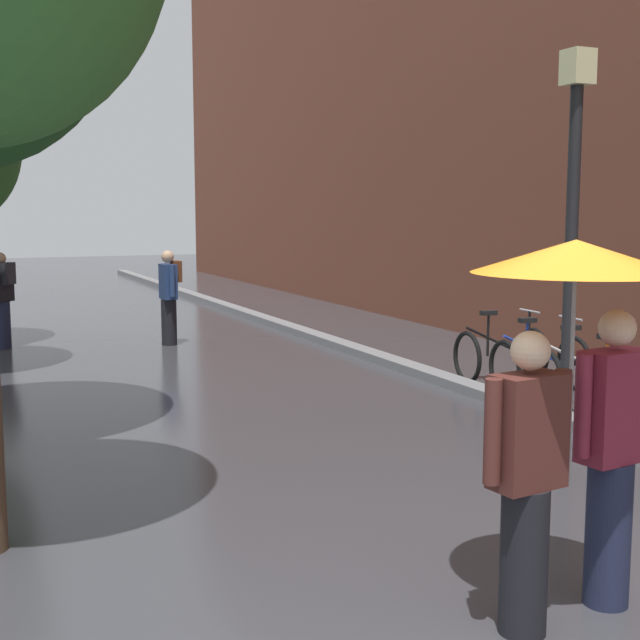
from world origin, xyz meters
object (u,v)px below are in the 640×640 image
object	(u,v)px
parked_bicycle_2	(585,374)
pedestrian_walking_far	(169,295)
parked_bicycle_4	(501,353)
parked_bicycle_3	(540,363)
parked_bicycle_1	(621,385)
couple_under_umbrella	(573,371)
pedestrian_walking_midground	(2,297)
street_lamp_post	(572,217)

from	to	relation	value
parked_bicycle_2	pedestrian_walking_far	size ratio (longest dim) A/B	0.73
parked_bicycle_2	parked_bicycle_4	size ratio (longest dim) A/B	1.03
parked_bicycle_3	parked_bicycle_2	bearing A→B (deg)	-86.75
parked_bicycle_1	couple_under_umbrella	distance (m)	5.11
parked_bicycle_2	couple_under_umbrella	size ratio (longest dim) A/B	0.55
pedestrian_walking_midground	pedestrian_walking_far	size ratio (longest dim) A/B	0.99
pedestrian_walking_far	parked_bicycle_1	bearing A→B (deg)	-65.58
parked_bicycle_4	pedestrian_walking_midground	bearing A→B (deg)	136.52
parked_bicycle_4	couple_under_umbrella	distance (m)	6.89
parked_bicycle_1	pedestrian_walking_midground	world-z (taller)	pedestrian_walking_midground
parked_bicycle_4	parked_bicycle_3	bearing A→B (deg)	-90.38
parked_bicycle_4	couple_under_umbrella	xyz separation A→B (m)	(-3.69, -5.73, 1.04)
parked_bicycle_2	pedestrian_walking_midground	size ratio (longest dim) A/B	0.73
parked_bicycle_1	parked_bicycle_4	distance (m)	2.28
parked_bicycle_3	parked_bicycle_4	world-z (taller)	same
parked_bicycle_2	parked_bicycle_3	xyz separation A→B (m)	(-0.04, 0.76, 0.00)
street_lamp_post	parked_bicycle_4	bearing A→B (deg)	64.85
parked_bicycle_3	couple_under_umbrella	distance (m)	6.21
parked_bicycle_1	couple_under_umbrella	world-z (taller)	couple_under_umbrella
pedestrian_walking_far	parked_bicycle_2	bearing A→B (deg)	-62.70
street_lamp_post	pedestrian_walking_midground	bearing A→B (deg)	117.80
couple_under_umbrella	pedestrian_walking_midground	size ratio (longest dim) A/B	1.33
parked_bicycle_2	parked_bicycle_4	world-z (taller)	same
parked_bicycle_3	parked_bicycle_4	size ratio (longest dim) A/B	1.00
parked_bicycle_1	pedestrian_walking_midground	distance (m)	9.83
street_lamp_post	parked_bicycle_2	bearing A→B (deg)	43.76
parked_bicycle_3	street_lamp_post	xyz separation A→B (m)	(-1.39, -2.13, 1.84)
parked_bicycle_1	pedestrian_walking_far	bearing A→B (deg)	114.42
parked_bicycle_3	couple_under_umbrella	bearing A→B (deg)	-126.94
couple_under_umbrella	parked_bicycle_3	bearing A→B (deg)	53.06
parked_bicycle_1	street_lamp_post	size ratio (longest dim) A/B	0.30
street_lamp_post	parked_bicycle_1	bearing A→B (deg)	27.01
parked_bicycle_3	street_lamp_post	size ratio (longest dim) A/B	0.30
parked_bicycle_2	parked_bicycle_1	bearing A→B (deg)	-97.50
parked_bicycle_4	street_lamp_post	bearing A→B (deg)	-115.15
parked_bicycle_1	parked_bicycle_3	xyz separation A→B (m)	(0.05, 1.45, 0.00)
parked_bicycle_4	parked_bicycle_2	bearing A→B (deg)	-88.64
couple_under_umbrella	pedestrian_walking_far	distance (m)	10.61
couple_under_umbrella	parked_bicycle_4	bearing A→B (deg)	57.23
parked_bicycle_2	pedestrian_walking_far	world-z (taller)	pedestrian_walking_far
parked_bicycle_1	pedestrian_walking_midground	size ratio (longest dim) A/B	0.71
parked_bicycle_2	pedestrian_walking_midground	xyz separation A→B (m)	(-5.95, 7.20, 0.48)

